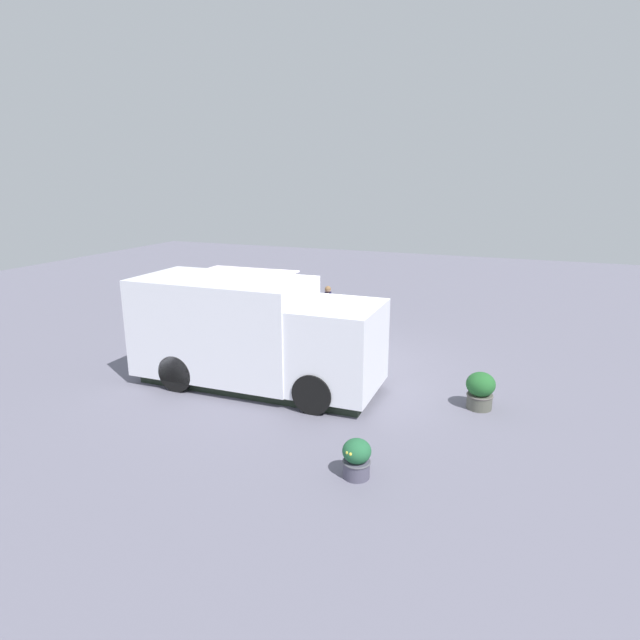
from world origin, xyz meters
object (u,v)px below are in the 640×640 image
(person_customer, at_px, (328,302))
(planter_flowering_near, at_px, (357,458))
(planter_flowering_far, at_px, (480,390))
(food_truck, at_px, (253,335))
(plaza_bench, at_px, (278,313))

(person_customer, xyz_separation_m, planter_flowering_near, (-9.43, -4.10, -0.03))
(planter_flowering_near, bearing_deg, planter_flowering_far, -24.33)
(food_truck, relative_size, person_customer, 5.98)
(food_truck, bearing_deg, planter_flowering_near, -129.94)
(planter_flowering_near, height_order, plaza_bench, planter_flowering_near)
(food_truck, distance_m, plaza_bench, 5.01)
(person_customer, distance_m, planter_flowering_far, 8.30)
(planter_flowering_far, relative_size, plaza_bench, 0.52)
(food_truck, xyz_separation_m, plaza_bench, (4.65, 1.72, -0.76))
(planter_flowering_far, bearing_deg, plaza_bench, 57.60)
(person_customer, bearing_deg, planter_flowering_near, -156.52)
(planter_flowering_near, distance_m, planter_flowering_far, 3.60)
(food_truck, bearing_deg, plaza_bench, 20.32)
(planter_flowering_far, distance_m, plaza_bench, 7.65)
(plaza_bench, bearing_deg, planter_flowering_far, -122.40)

